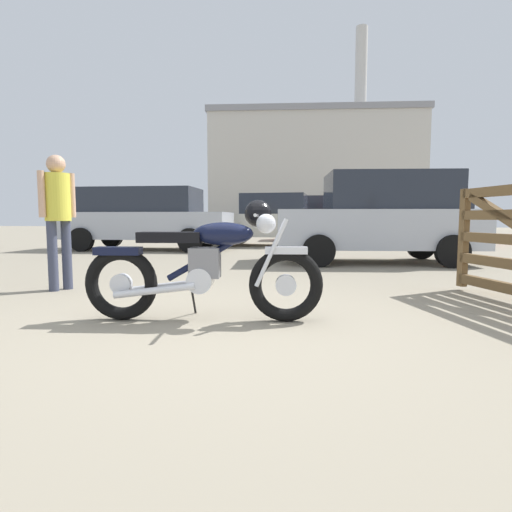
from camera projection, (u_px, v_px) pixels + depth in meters
ground_plane at (222, 329)px, 3.34m from camera, size 80.00×80.00×0.00m
vintage_motorcycle at (209, 264)px, 3.60m from camera, size 2.08×0.73×1.07m
bystander at (58, 208)px, 5.07m from camera, size 0.30×0.42×1.66m
dark_sedan_left at (406, 217)px, 14.22m from camera, size 4.77×2.12×1.74m
blue_hatchback_right at (143, 217)px, 11.77m from camera, size 4.76×2.09×1.74m
white_estate_far at (380, 217)px, 8.27m from camera, size 4.05×2.13×1.78m
red_hatchback_near at (327, 218)px, 16.83m from camera, size 4.04×2.12×1.78m
pale_sedan_back at (275, 220)px, 13.42m from camera, size 4.28×2.08×1.67m
industrial_building at (312, 174)px, 39.86m from camera, size 19.42×14.25×18.63m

